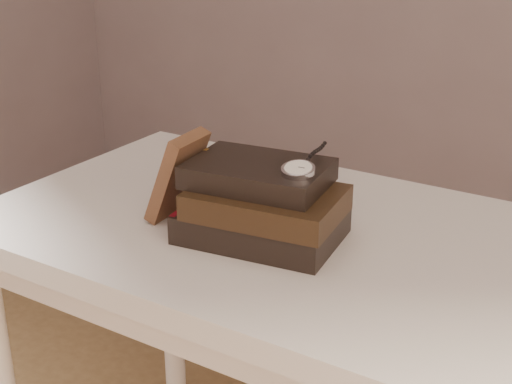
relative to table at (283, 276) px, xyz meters
The scene contains 5 objects.
table is the anchor object (origin of this frame).
book_stack 0.16m from the table, 97.82° to the right, with size 0.26×0.20×0.12m.
journal 0.24m from the table, 158.86° to the right, with size 0.02×0.09×0.15m, color #402618.
pocket_watch 0.23m from the table, 45.02° to the right, with size 0.06×0.15×0.02m.
eyeglasses 0.19m from the table, behind, with size 0.11×0.13×0.05m.
Camera 1 is at (0.53, -0.58, 1.24)m, focal length 50.75 mm.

